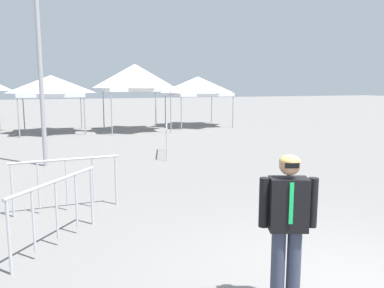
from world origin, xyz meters
TOP-DOWN VIEW (x-y plane):
  - canopy_tent_left_of_center at (-2.89, 18.22)m, footprint 3.31×3.31m
  - canopy_tent_behind_left at (1.42, 17.58)m, footprint 3.29×3.29m
  - canopy_tent_far_left at (5.53, 18.64)m, footprint 3.41×3.41m
  - person_foreground at (-0.74, 0.04)m, footprint 0.61×0.38m
  - light_pole_near_lift at (-3.30, 9.33)m, footprint 0.36×0.36m
  - crowd_barrier_mid_lot at (0.80, 9.73)m, footprint 0.66×2.02m
  - crowd_barrier_near_person at (-2.89, 4.52)m, footprint 2.10×0.15m
  - crowd_barrier_by_lift at (-3.13, 2.75)m, footprint 1.35×1.67m

SIDE VIEW (x-z plane):
  - crowd_barrier_mid_lot at x=0.80m, z-range 0.22..1.29m
  - crowd_barrier_near_person at x=-2.89m, z-range 0.22..1.29m
  - crowd_barrier_by_lift at x=-3.13m, z-range 0.22..1.29m
  - person_foreground at x=-0.74m, z-range 0.14..1.92m
  - canopy_tent_far_left at x=5.53m, z-range 0.93..3.95m
  - canopy_tent_left_of_center at x=-2.89m, z-range 0.95..3.98m
  - canopy_tent_behind_left at x=1.42m, z-range 1.08..4.73m
  - light_pole_near_lift at x=-3.30m, z-range 0.56..9.07m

